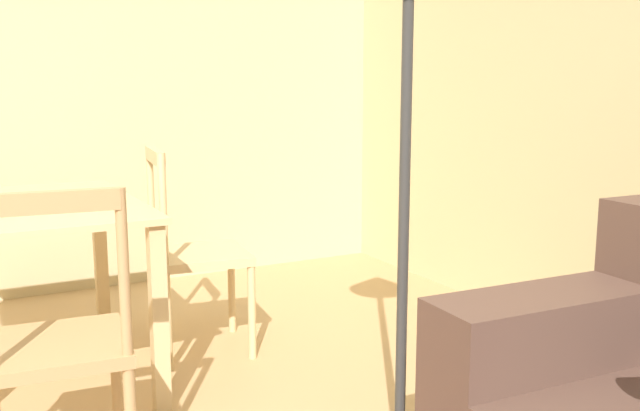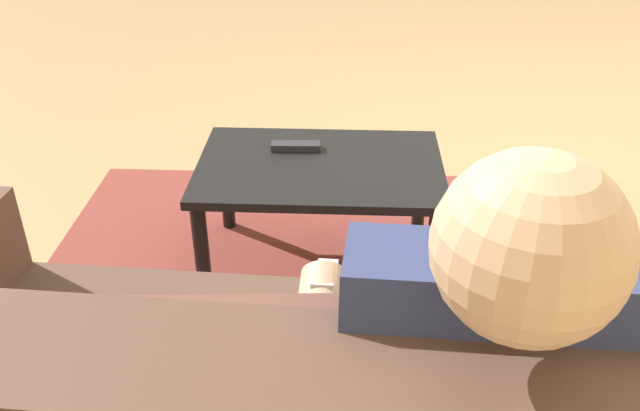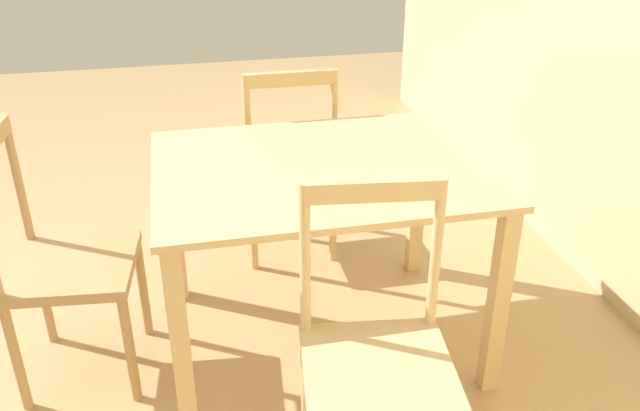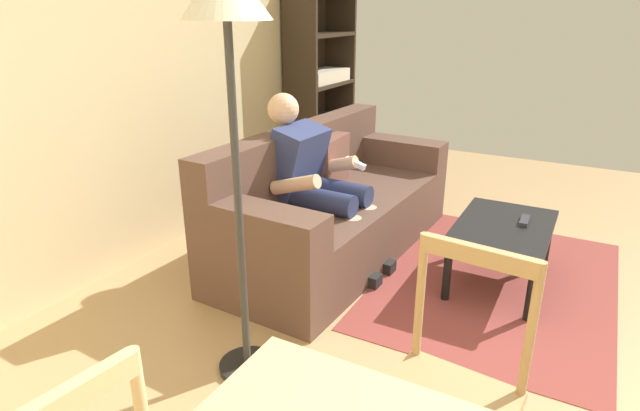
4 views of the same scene
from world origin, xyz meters
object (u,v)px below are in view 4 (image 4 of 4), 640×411
(bookshelf, at_px, (319,98))
(tv_remote, at_px, (525,221))
(person_lounging, at_px, (314,179))
(dining_chair_facing_couch, at_px, (448,400))
(floor_lamp, at_px, (228,34))
(couch, at_px, (331,208))
(coffee_table, at_px, (503,233))

(bookshelf, bearing_deg, tv_remote, -122.09)
(person_lounging, distance_m, dining_chair_facing_couch, 2.00)
(bookshelf, bearing_deg, dining_chair_facing_couch, -145.26)
(dining_chair_facing_couch, relative_size, floor_lamp, 0.51)
(couch, relative_size, dining_chair_facing_couch, 2.24)
(tv_remote, xyz_separation_m, floor_lamp, (-1.57, 1.02, 1.16))
(couch, height_order, floor_lamp, floor_lamp)
(person_lounging, relative_size, bookshelf, 0.60)
(couch, relative_size, tv_remote, 12.67)
(bookshelf, xyz_separation_m, floor_lamp, (-2.98, -1.22, 0.76))
(floor_lamp, bearing_deg, coffee_table, -31.74)
(couch, height_order, dining_chair_facing_couch, dining_chair_facing_couch)
(bookshelf, height_order, dining_chair_facing_couch, bookshelf)
(couch, xyz_separation_m, coffee_table, (0.08, -1.18, 0.02))
(person_lounging, bearing_deg, floor_lamp, -166.56)
(couch, xyz_separation_m, person_lounging, (-0.21, 0.02, 0.27))
(tv_remote, height_order, bookshelf, bookshelf)
(tv_remote, xyz_separation_m, dining_chair_facing_couch, (-1.87, -0.03, 0.04))
(person_lounging, relative_size, coffee_table, 1.40)
(tv_remote, xyz_separation_m, bookshelf, (1.41, 2.24, 0.40))
(couch, xyz_separation_m, dining_chair_facing_couch, (-1.70, -1.31, 0.13))
(tv_remote, bearing_deg, couch, 5.57)
(coffee_table, height_order, bookshelf, bookshelf)
(couch, bearing_deg, tv_remote, -82.47)
(bookshelf, height_order, floor_lamp, bookshelf)
(person_lounging, height_order, tv_remote, person_lounging)
(bookshelf, relative_size, dining_chair_facing_couch, 2.00)
(bookshelf, relative_size, floor_lamp, 1.03)
(person_lounging, relative_size, dining_chair_facing_couch, 1.20)
(coffee_table, distance_m, tv_remote, 0.16)
(person_lounging, height_order, dining_chair_facing_couch, person_lounging)
(coffee_table, bearing_deg, tv_remote, -49.51)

